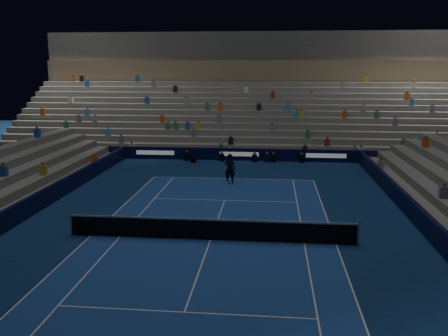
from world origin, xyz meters
The scene contains 9 objects.
ground centered at (0.00, 0.00, 0.00)m, with size 90.00×90.00×0.00m, color navy.
court_surface centered at (0.00, 0.00, 0.01)m, with size 10.97×23.77×0.01m, color navy.
sponsor_barrier_far centered at (0.00, 18.50, 0.50)m, with size 44.00×0.25×1.00m, color black.
sponsor_barrier_east centered at (9.70, 0.00, 0.50)m, with size 0.25×37.00×1.00m, color black.
sponsor_barrier_west centered at (-9.70, 0.00, 0.50)m, with size 0.25×37.00×1.00m, color black.
grandstand_main centered at (0.00, 27.90, 3.38)m, with size 44.00×15.20×11.20m.
tennis_net centered at (0.00, 0.00, 0.50)m, with size 12.90×0.10×1.10m.
tennis_player centered at (-0.06, 10.47, 1.00)m, with size 0.73×0.48×2.01m, color black.
broadcast_camera centered at (-3.62, 17.31, 0.29)m, with size 0.53×0.92×0.56m.
Camera 1 is at (2.59, -19.79, 7.51)m, focal length 38.13 mm.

